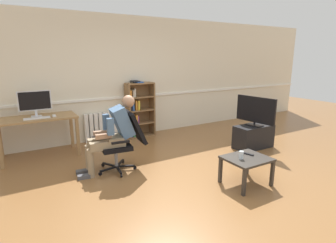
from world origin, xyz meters
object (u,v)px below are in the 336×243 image
computer_mouse (54,116)px  spare_remote (249,154)px  imac_monitor (35,102)px  tv_screen (255,111)px  computer_desk (38,123)px  office_chair (125,139)px  keyboard (37,118)px  coffee_table (247,161)px  drinking_glass (241,155)px  bookshelf (138,111)px  tv_stand (253,137)px  radiator (101,127)px  person_seated (113,132)px

computer_mouse → spare_remote: computer_mouse is taller
imac_monitor → tv_screen: 4.19m
computer_desk → office_chair: (1.14, -1.33, -0.13)m
computer_desk → tv_screen: size_ratio=1.53×
office_chair → computer_mouse: bearing=-137.9°
keyboard → coffee_table: (2.46, -2.61, -0.41)m
keyboard → computer_mouse: computer_mouse is taller
computer_mouse → keyboard: bearing=-176.0°
computer_desk → coffee_table: computer_desk is taller
office_chair → coffee_table: size_ratio=1.57×
office_chair → drinking_glass: 1.84m
keyboard → coffee_table: bearing=-46.6°
bookshelf → office_chair: bookshelf is taller
keyboard → tv_stand: 4.14m
bookshelf → radiator: (-0.86, 0.10, -0.30)m
person_seated → drinking_glass: bearing=50.4°
tv_screen → drinking_glass: (-1.46, -1.08, -0.30)m
imac_monitor → spare_remote: 3.81m
imac_monitor → office_chair: (1.15, -1.41, -0.51)m
spare_remote → tv_stand: bearing=-155.8°
computer_mouse → tv_screen: size_ratio=0.11×
computer_desk → person_seated: 1.62m
bookshelf → spare_remote: 3.01m
computer_mouse → tv_stand: size_ratio=0.12×
tv_screen → coffee_table: 1.79m
office_chair → coffee_table: office_chair is taller
bookshelf → tv_stand: bookshelf is taller
computer_desk → office_chair: size_ratio=1.37×
tv_screen → person_seated: bearing=76.0°
computer_desk → spare_remote: 3.71m
tv_screen → drinking_glass: size_ratio=7.60×
imac_monitor → person_seated: (0.96, -1.39, -0.37)m
keyboard → tv_screen: bearing=-21.7°
keyboard → coffee_table: size_ratio=0.69×
coffee_table → drinking_glass: bearing=177.0°
radiator → office_chair: office_chair is taller
computer_mouse → person_seated: bearing=-60.2°
radiator → drinking_glass: (1.07, -3.13, 0.15)m
bookshelf → drinking_glass: size_ratio=11.32×
computer_desk → imac_monitor: size_ratio=2.37×
radiator → tv_screen: tv_screen is taller
radiator → tv_screen: size_ratio=0.81×
computer_desk → tv_screen: bearing=-23.6°
radiator → person_seated: bearing=-100.3°
bookshelf → person_seated: bookshelf is taller
keyboard → office_chair: (1.16, -1.19, -0.24)m
drinking_glass → imac_monitor: bearing=129.7°
computer_desk → tv_screen: tv_screen is taller
imac_monitor → tv_screen: (3.80, -1.74, -0.26)m
imac_monitor → tv_screen: size_ratio=0.65×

